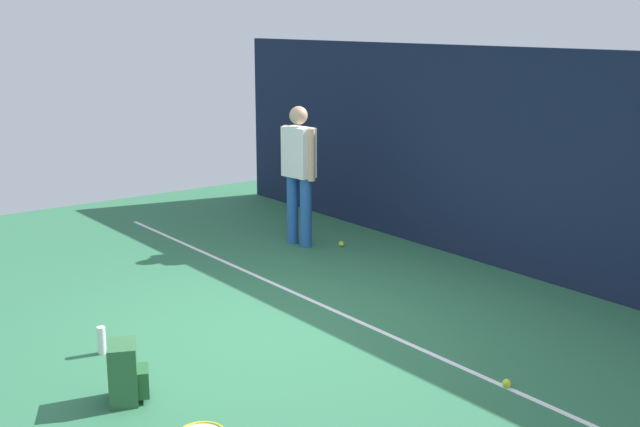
# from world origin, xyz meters

# --- Properties ---
(ground_plane) EXTENTS (12.00, 12.00, 0.00)m
(ground_plane) POSITION_xyz_m (0.00, 0.00, 0.00)
(ground_plane) COLOR #2D6B47
(back_fence) EXTENTS (10.00, 0.10, 2.42)m
(back_fence) POSITION_xyz_m (0.00, 3.00, 1.21)
(back_fence) COLOR #141E38
(back_fence) RESTS_ON ground
(court_line) EXTENTS (9.00, 0.05, 0.00)m
(court_line) POSITION_xyz_m (0.00, 0.63, 0.00)
(court_line) COLOR white
(court_line) RESTS_ON ground
(tennis_player) EXTENTS (0.53, 0.26, 1.70)m
(tennis_player) POSITION_xyz_m (-2.19, 1.74, 0.97)
(tennis_player) COLOR #2659A5
(tennis_player) RESTS_ON ground
(backpack) EXTENTS (0.36, 0.36, 0.44)m
(backpack) POSITION_xyz_m (0.48, -1.73, 0.21)
(backpack) COLOR #2D6038
(backpack) RESTS_ON ground
(tennis_ball_near_player) EXTENTS (0.07, 0.07, 0.07)m
(tennis_ball_near_player) POSITION_xyz_m (2.01, 0.64, 0.03)
(tennis_ball_near_player) COLOR #CCE033
(tennis_ball_near_player) RESTS_ON ground
(tennis_ball_by_fence) EXTENTS (0.07, 0.07, 0.07)m
(tennis_ball_by_fence) POSITION_xyz_m (-1.81, 2.11, 0.03)
(tennis_ball_by_fence) COLOR #CCE033
(tennis_ball_by_fence) RESTS_ON ground
(water_bottle) EXTENTS (0.07, 0.07, 0.23)m
(water_bottle) POSITION_xyz_m (-0.45, -1.53, 0.12)
(water_bottle) COLOR white
(water_bottle) RESTS_ON ground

